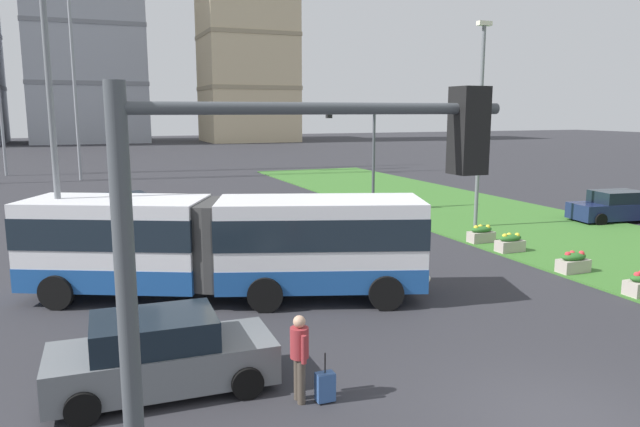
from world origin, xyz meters
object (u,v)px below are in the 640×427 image
object	(u,v)px
articulated_bus	(225,244)
flower_planter_3	(510,243)
traffic_light_near_left	(267,303)
rolling_suitcase	(325,386)
streetlight_left	(52,121)
flower_planter_4	(481,234)
apartment_tower_centre	(246,12)
apartment_tower_westcentre	(84,30)
pedestrian_crossing	(299,352)
flower_planter_2	(573,262)
car_navy_sedan	(615,207)
traffic_light_far_right	(358,139)
streetlight_median	(480,118)
car_maroon_sedan	(123,210)
car_grey_wagon	(161,355)

from	to	relation	value
articulated_bus	flower_planter_3	world-z (taller)	articulated_bus
traffic_light_near_left	rolling_suitcase	bearing A→B (deg)	62.95
rolling_suitcase	streetlight_left	xyz separation A→B (m)	(-4.83, 9.12, 4.97)
flower_planter_3	traffic_light_near_left	size ratio (longest dim) A/B	0.19
articulated_bus	traffic_light_near_left	distance (m)	12.93
flower_planter_4	apartment_tower_centre	xyz separation A→B (m)	(13.51, 87.72, 22.70)
traffic_light_near_left	apartment_tower_westcentre	xyz separation A→B (m)	(0.39, 112.45, 15.66)
pedestrian_crossing	apartment_tower_westcentre	xyz separation A→B (m)	(-1.87, 106.94, 18.63)
flower_planter_2	flower_planter_4	size ratio (longest dim) A/B	1.00
car_navy_sedan	flower_planter_3	distance (m)	10.09
car_navy_sedan	flower_planter_3	size ratio (longest dim) A/B	4.18
flower_planter_4	traffic_light_near_left	world-z (taller)	traffic_light_near_left
flower_planter_4	traffic_light_far_right	size ratio (longest dim) A/B	0.18
rolling_suitcase	streetlight_median	size ratio (longest dim) A/B	0.10
apartment_tower_westcentre	streetlight_median	bearing A→B (deg)	-80.54
traffic_light_near_left	streetlight_median	xyz separation A→B (m)	(16.01, 18.66, 1.27)
streetlight_median	flower_planter_4	bearing A→B (deg)	-122.51
car_maroon_sedan	apartment_tower_westcentre	bearing A→B (deg)	89.97
flower_planter_4	car_grey_wagon	bearing A→B (deg)	-148.60
flower_planter_3	apartment_tower_centre	world-z (taller)	apartment_tower_centre
pedestrian_crossing	rolling_suitcase	distance (m)	0.85
traffic_light_near_left	streetlight_left	bearing A→B (deg)	98.35
traffic_light_near_left	flower_planter_3	bearing A→B (deg)	44.44
traffic_light_near_left	apartment_tower_centre	bearing A→B (deg)	75.04
articulated_bus	pedestrian_crossing	xyz separation A→B (m)	(-0.16, -6.97, -0.65)
car_grey_wagon	traffic_light_far_right	world-z (taller)	traffic_light_far_right
flower_planter_2	traffic_light_near_left	world-z (taller)	traffic_light_near_left
flower_planter_2	traffic_light_far_right	distance (m)	14.95
flower_planter_2	apartment_tower_westcentre	distance (m)	104.58
articulated_bus	traffic_light_far_right	xyz separation A→B (m)	(10.33, 12.52, 2.41)
car_maroon_sedan	streetlight_median	world-z (taller)	streetlight_median
car_navy_sedan	car_maroon_sedan	size ratio (longest dim) A/B	1.00
articulated_bus	flower_planter_3	distance (m)	11.83
flower_planter_2	traffic_light_near_left	distance (m)	17.98
traffic_light_far_right	flower_planter_4	bearing A→B (deg)	-81.69
pedestrian_crossing	apartment_tower_westcentre	size ratio (longest dim) A/B	0.04
flower_planter_4	apartment_tower_centre	bearing A→B (deg)	81.24
car_navy_sedan	streetlight_median	distance (m)	8.87
car_maroon_sedan	car_grey_wagon	bearing A→B (deg)	-91.53
rolling_suitcase	streetlight_median	distance (m)	19.48
apartment_tower_centre	traffic_light_far_right	bearing A→B (deg)	-100.74
flower_planter_3	traffic_light_near_left	world-z (taller)	traffic_light_near_left
pedestrian_crossing	traffic_light_near_left	world-z (taller)	traffic_light_near_left
traffic_light_far_right	streetlight_median	distance (m)	7.23
rolling_suitcase	streetlight_left	size ratio (longest dim) A/B	0.10
articulated_bus	flower_planter_4	world-z (taller)	articulated_bus
traffic_light_near_left	streetlight_left	xyz separation A→B (m)	(-2.12, 14.43, 1.31)
articulated_bus	car_navy_sedan	world-z (taller)	articulated_bus
flower_planter_2	traffic_light_near_left	bearing A→B (deg)	-143.18
car_maroon_sedan	flower_planter_4	size ratio (longest dim) A/B	4.18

